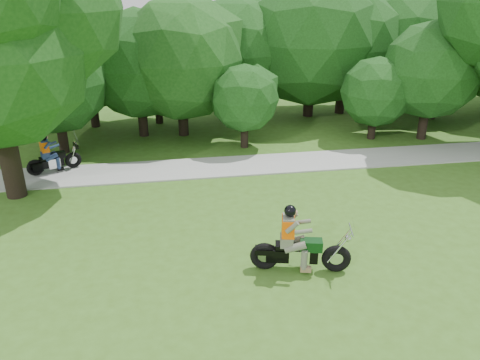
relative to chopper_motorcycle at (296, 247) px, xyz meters
name	(u,v)px	position (x,y,z in m)	size (l,w,h in m)	color
ground	(371,271)	(1.99, -0.39, -0.70)	(100.00, 100.00, 0.00)	#3B611B
walkway	(291,162)	(1.99, 7.61, -0.67)	(60.00, 2.20, 0.06)	#9C9C97
tree_line	(280,52)	(2.96, 14.10, 2.94)	(39.52, 12.47, 7.66)	black
chopper_motorcycle	(296,247)	(0.00, 0.00, 0.00)	(2.63, 1.04, 1.90)	black
touring_motorcycle	(50,158)	(-7.68, 8.06, -0.05)	(1.99, 1.27, 1.61)	black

